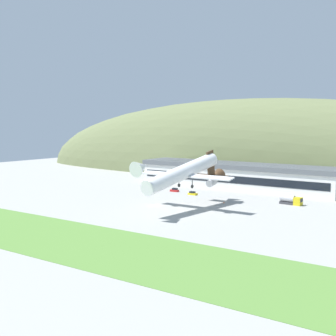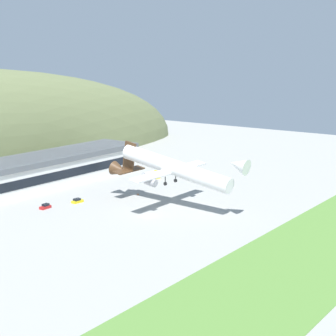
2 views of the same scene
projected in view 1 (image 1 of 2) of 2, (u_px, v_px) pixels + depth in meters
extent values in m
plane|color=#9E9E99|center=(155.00, 206.00, 162.55)|extent=(384.64, 384.64, 0.00)
cube|color=#568438|center=(41.00, 233.00, 122.25)|extent=(346.17, 30.21, 0.08)
ellipsoid|color=#667047|center=(251.00, 176.00, 250.12)|extent=(302.45, 51.91, 82.43)
cube|color=white|center=(237.00, 176.00, 203.52)|extent=(89.19, 17.33, 10.99)
cube|color=#565B60|center=(237.00, 166.00, 203.07)|extent=(90.39, 18.53, 1.98)
cube|color=black|center=(227.00, 179.00, 196.52)|extent=(85.62, 0.16, 3.08)
cylinder|color=white|center=(182.00, 173.00, 153.95)|extent=(4.81, 38.84, 10.83)
cone|color=white|center=(141.00, 167.00, 136.06)|extent=(4.71, 5.97, 5.49)
cone|color=#4C331E|center=(216.00, 177.00, 172.23)|extent=(4.71, 6.92, 5.64)
cube|color=#4C331E|center=(211.00, 163.00, 168.63)|extent=(0.50, 5.72, 9.75)
cube|color=#4C331E|center=(211.00, 176.00, 169.29)|extent=(12.51, 3.38, 0.89)
cube|color=white|center=(186.00, 175.00, 155.61)|extent=(34.60, 3.63, 1.01)
cylinder|color=#9E9EA3|center=(160.00, 178.00, 161.32)|extent=(2.30, 3.92, 2.84)
cylinder|color=#9E9EA3|center=(212.00, 182.00, 149.33)|extent=(2.30, 3.92, 2.84)
cylinder|color=#2D2D2D|center=(179.00, 182.00, 157.38)|extent=(0.28, 0.28, 2.20)
cylinder|color=#2D2D2D|center=(179.00, 185.00, 157.49)|extent=(0.45, 1.10, 1.10)
cylinder|color=#2D2D2D|center=(192.00, 183.00, 154.32)|extent=(0.28, 0.28, 2.20)
cylinder|color=#2D2D2D|center=(192.00, 187.00, 154.43)|extent=(0.45, 1.10, 1.10)
cylinder|color=#2D2D2D|center=(158.00, 180.00, 143.26)|extent=(0.22, 0.22, 1.98)
cylinder|color=#2D2D2D|center=(158.00, 183.00, 143.36)|extent=(0.30, 0.82, 0.82)
cube|color=#B21E1E|center=(174.00, 191.00, 194.57)|extent=(3.70, 1.81, 0.84)
cube|color=black|center=(175.00, 189.00, 194.40)|extent=(2.06, 1.49, 0.69)
cube|color=gold|center=(193.00, 194.00, 186.07)|extent=(3.84, 2.06, 0.77)
cube|color=black|center=(192.00, 192.00, 186.12)|extent=(2.15, 1.68, 0.63)
cube|color=gold|center=(298.00, 201.00, 162.80)|extent=(2.69, 2.76, 2.80)
cube|color=black|center=(302.00, 200.00, 161.93)|extent=(0.24, 2.19, 1.23)
cube|color=#38383D|center=(287.00, 203.00, 165.38)|extent=(5.49, 2.70, 0.90)
cylinder|color=#B7B7BC|center=(288.00, 198.00, 165.21)|extent=(5.23, 2.81, 2.45)
cube|color=orange|center=(224.00, 203.00, 167.74)|extent=(0.52, 0.52, 0.03)
cone|color=orange|center=(224.00, 202.00, 167.71)|extent=(0.40, 0.40, 0.55)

